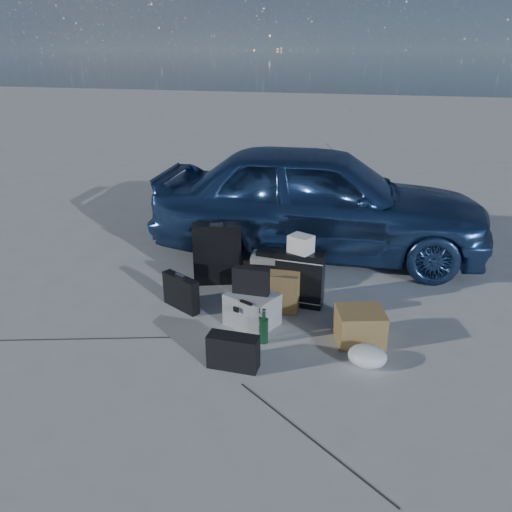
{
  "coord_description": "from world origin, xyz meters",
  "views": [
    {
      "loc": [
        1.32,
        -4.05,
        2.61
      ],
      "look_at": [
        -0.09,
        0.85,
        0.5
      ],
      "focal_mm": 35.0,
      "sensor_mm": 36.0,
      "label": 1
    }
  ],
  "objects": [
    {
      "name": "ground",
      "position": [
        0.0,
        0.0,
        0.0
      ],
      "size": [
        60.0,
        60.0,
        0.0
      ],
      "primitive_type": "plane",
      "color": "#AEAFAA",
      "rests_on": "ground"
    },
    {
      "name": "car",
      "position": [
        0.34,
        2.41,
        0.75
      ],
      "size": [
        4.56,
        2.19,
        1.5
      ],
      "primitive_type": "imported",
      "rotation": [
        0.0,
        0.0,
        1.67
      ],
      "color": "#375A94",
      "rests_on": "ground"
    },
    {
      "name": "pelican_case",
      "position": [
        0.05,
        0.25,
        0.17
      ],
      "size": [
        0.58,
        0.54,
        0.34
      ],
      "primitive_type": "cube",
      "rotation": [
        0.0,
        0.0,
        -0.39
      ],
      "color": "#AEB1B4",
      "rests_on": "ground"
    },
    {
      "name": "laptop_bag",
      "position": [
        0.03,
        0.26,
        0.48
      ],
      "size": [
        0.37,
        0.1,
        0.28
      ],
      "primitive_type": "cube",
      "rotation": [
        0.0,
        0.0,
        0.02
      ],
      "color": "black",
      "rests_on": "pelican_case"
    },
    {
      "name": "briefcase",
      "position": [
        -0.79,
        0.37,
        0.19
      ],
      "size": [
        0.48,
        0.32,
        0.38
      ],
      "primitive_type": "cube",
      "rotation": [
        0.0,
        0.0,
        -0.47
      ],
      "color": "black",
      "rests_on": "ground"
    },
    {
      "name": "suitcase_left",
      "position": [
        -0.64,
        1.11,
        0.37
      ],
      "size": [
        0.61,
        0.39,
        0.74
      ],
      "primitive_type": "cube",
      "rotation": [
        0.0,
        0.0,
        0.36
      ],
      "color": "black",
      "rests_on": "ground"
    },
    {
      "name": "suitcase_right",
      "position": [
        0.42,
        0.81,
        0.31
      ],
      "size": [
        0.52,
        0.2,
        0.62
      ],
      "primitive_type": "cube",
      "rotation": [
        0.0,
        0.0,
        -0.03
      ],
      "color": "black",
      "rests_on": "ground"
    },
    {
      "name": "white_carton",
      "position": [
        0.42,
        0.82,
        0.71
      ],
      "size": [
        0.29,
        0.26,
        0.19
      ],
      "primitive_type": "cube",
      "rotation": [
        0.0,
        0.0,
        -0.4
      ],
      "color": "silver",
      "rests_on": "suitcase_right"
    },
    {
      "name": "duffel_bag",
      "position": [
        -0.02,
        1.2,
        0.16
      ],
      "size": [
        0.66,
        0.37,
        0.31
      ],
      "primitive_type": "cube",
      "rotation": [
        0.0,
        0.0,
        -0.18
      ],
      "color": "black",
      "rests_on": "ground"
    },
    {
      "name": "flat_box_white",
      "position": [
        -0.03,
        1.22,
        0.35
      ],
      "size": [
        0.44,
        0.35,
        0.07
      ],
      "primitive_type": "cube",
      "rotation": [
        0.0,
        0.0,
        0.12
      ],
      "color": "silver",
      "rests_on": "duffel_bag"
    },
    {
      "name": "flat_box_black",
      "position": [
        -0.03,
        1.22,
        0.41
      ],
      "size": [
        0.28,
        0.21,
        0.06
      ],
      "primitive_type": "cube",
      "rotation": [
        0.0,
        0.0,
        -0.07
      ],
      "color": "black",
      "rests_on": "flat_box_white"
    },
    {
      "name": "kraft_bag",
      "position": [
        0.28,
        0.62,
        0.22
      ],
      "size": [
        0.34,
        0.22,
        0.44
      ],
      "primitive_type": "cube",
      "rotation": [
        0.0,
        0.0,
        0.06
      ],
      "color": "olive",
      "rests_on": "ground"
    },
    {
      "name": "cardboard_box",
      "position": [
        1.13,
        0.22,
        0.16
      ],
      "size": [
        0.54,
        0.5,
        0.33
      ],
      "primitive_type": "cube",
      "rotation": [
        0.0,
        0.0,
        0.32
      ],
      "color": "olive",
      "rests_on": "ground"
    },
    {
      "name": "plastic_bag",
      "position": [
        1.24,
        -0.17,
        0.1
      ],
      "size": [
        0.35,
        0.3,
        0.19
      ],
      "primitive_type": "ellipsoid",
      "rotation": [
        0.0,
        0.0,
        -0.01
      ],
      "color": "silver",
      "rests_on": "ground"
    },
    {
      "name": "messenger_bag",
      "position": [
        0.1,
        -0.52,
        0.16
      ],
      "size": [
        0.45,
        0.17,
        0.32
      ],
      "primitive_type": "cube",
      "rotation": [
        0.0,
        0.0,
        0.01
      ],
      "color": "black",
      "rests_on": "ground"
    },
    {
      "name": "green_bottle",
      "position": [
        0.25,
        -0.05,
        0.17
      ],
      "size": [
        0.11,
        0.11,
        0.34
      ],
      "primitive_type": "cylinder",
      "rotation": [
        0.0,
        0.0,
        -0.29
      ],
      "color": "black",
      "rests_on": "ground"
    }
  ]
}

